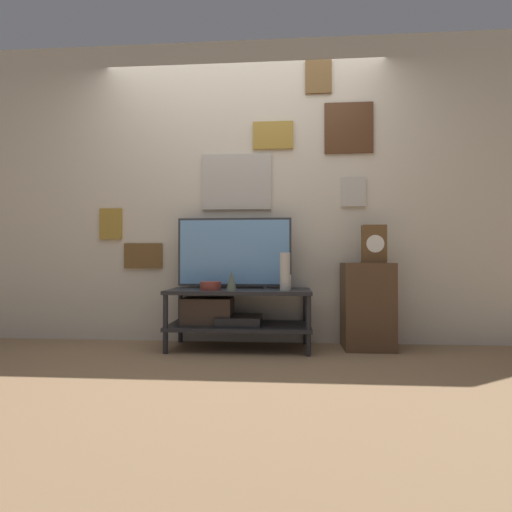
{
  "coord_description": "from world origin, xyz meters",
  "views": [
    {
      "loc": [
        0.38,
        -2.97,
        0.72
      ],
      "look_at": [
        0.14,
        0.29,
        0.76
      ],
      "focal_mm": 28.0,
      "sensor_mm": 36.0,
      "label": 1
    }
  ],
  "objects_px": {
    "television": "(234,252)",
    "vase_slim_bronze": "(231,281)",
    "vase_tall_ceramic": "(285,272)",
    "vase_wide_bowl": "(211,286)",
    "candle_jar": "(287,282)",
    "mantel_clock": "(374,244)"
  },
  "relations": [
    {
      "from": "television",
      "to": "vase_slim_bronze",
      "type": "height_order",
      "value": "television"
    },
    {
      "from": "vase_tall_ceramic",
      "to": "vase_wide_bowl",
      "type": "distance_m",
      "value": 0.61
    },
    {
      "from": "television",
      "to": "vase_wide_bowl",
      "type": "distance_m",
      "value": 0.38
    },
    {
      "from": "television",
      "to": "mantel_clock",
      "type": "distance_m",
      "value": 1.16
    },
    {
      "from": "vase_wide_bowl",
      "to": "candle_jar",
      "type": "height_order",
      "value": "candle_jar"
    },
    {
      "from": "vase_slim_bronze",
      "to": "vase_wide_bowl",
      "type": "relative_size",
      "value": 0.96
    },
    {
      "from": "vase_slim_bronze",
      "to": "vase_tall_ceramic",
      "type": "bearing_deg",
      "value": 10.13
    },
    {
      "from": "television",
      "to": "vase_wide_bowl",
      "type": "height_order",
      "value": "television"
    },
    {
      "from": "television",
      "to": "vase_tall_ceramic",
      "type": "height_order",
      "value": "television"
    },
    {
      "from": "television",
      "to": "candle_jar",
      "type": "relative_size",
      "value": 7.94
    },
    {
      "from": "candle_jar",
      "to": "mantel_clock",
      "type": "height_order",
      "value": "mantel_clock"
    },
    {
      "from": "vase_tall_ceramic",
      "to": "mantel_clock",
      "type": "distance_m",
      "value": 0.79
    },
    {
      "from": "candle_jar",
      "to": "mantel_clock",
      "type": "relative_size",
      "value": 0.39
    },
    {
      "from": "vase_tall_ceramic",
      "to": "mantel_clock",
      "type": "xyz_separation_m",
      "value": [
        0.73,
        0.19,
        0.22
      ]
    },
    {
      "from": "candle_jar",
      "to": "vase_slim_bronze",
      "type": "bearing_deg",
      "value": -154.47
    },
    {
      "from": "television",
      "to": "vase_slim_bronze",
      "type": "relative_size",
      "value": 6.04
    },
    {
      "from": "television",
      "to": "vase_slim_bronze",
      "type": "bearing_deg",
      "value": -87.3
    },
    {
      "from": "vase_tall_ceramic",
      "to": "vase_wide_bowl",
      "type": "xyz_separation_m",
      "value": [
        -0.6,
        0.0,
        -0.12
      ]
    },
    {
      "from": "television",
      "to": "vase_tall_ceramic",
      "type": "xyz_separation_m",
      "value": [
        0.43,
        -0.21,
        -0.16
      ]
    },
    {
      "from": "television",
      "to": "mantel_clock",
      "type": "height_order",
      "value": "television"
    },
    {
      "from": "vase_tall_ceramic",
      "to": "vase_slim_bronze",
      "type": "xyz_separation_m",
      "value": [
        -0.42,
        -0.07,
        -0.07
      ]
    },
    {
      "from": "mantel_clock",
      "to": "television",
      "type": "bearing_deg",
      "value": 178.76
    }
  ]
}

